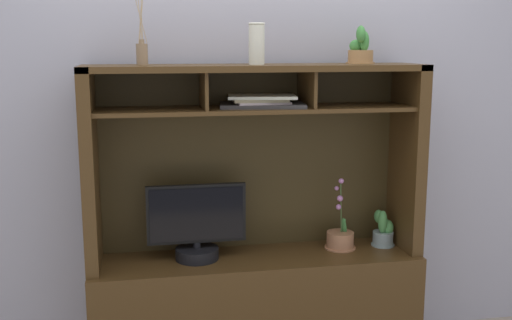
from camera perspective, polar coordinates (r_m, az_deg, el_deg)
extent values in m
cube|color=#AFAEBB|center=(3.21, -0.84, 6.43)|extent=(6.00, 0.02, 2.80)
cube|color=#482F15|center=(3.25, 0.00, -13.77)|extent=(1.65, 0.45, 0.59)
cube|color=#482F15|center=(2.97, -15.23, -0.78)|extent=(0.06, 0.37, 0.96)
cube|color=#482F15|center=(3.25, 13.89, 0.26)|extent=(0.06, 0.37, 0.96)
cube|color=#3A2D14|center=(3.18, -0.58, 0.07)|extent=(1.59, 0.02, 0.93)
cube|color=#482F15|center=(2.96, 0.00, 8.61)|extent=(1.65, 0.37, 0.03)
cube|color=#482F15|center=(2.97, 0.00, 4.77)|extent=(1.53, 0.33, 0.02)
cube|color=#482F15|center=(2.93, -4.94, 6.55)|extent=(0.02, 0.31, 0.17)
cube|color=#482F15|center=(3.02, 4.78, 6.68)|extent=(0.02, 0.31, 0.17)
cylinder|color=black|center=(3.09, -5.52, -8.69)|extent=(0.21, 0.21, 0.06)
cylinder|color=black|center=(3.07, -5.53, -7.92)|extent=(0.04, 0.04, 0.03)
cube|color=black|center=(3.02, -5.59, -5.02)|extent=(0.49, 0.03, 0.29)
cube|color=black|center=(3.01, -5.56, -5.10)|extent=(0.46, 0.00, 0.26)
cylinder|color=#B1754F|center=(3.26, 7.86, -7.42)|extent=(0.14, 0.14, 0.09)
cylinder|color=#B1754F|center=(3.27, 7.84, -8.07)|extent=(0.16, 0.16, 0.01)
cylinder|color=#4C6B38|center=(3.20, 7.95, -4.31)|extent=(0.02, 0.01, 0.28)
sphere|color=#C57BBB|center=(3.19, 7.72, -4.37)|extent=(0.03, 0.03, 0.03)
sphere|color=#C57BBB|center=(3.18, 7.84, -3.58)|extent=(0.03, 0.03, 0.03)
sphere|color=#C57BBB|center=(3.19, 7.55, -2.63)|extent=(0.02, 0.02, 0.02)
sphere|color=#C57BBB|center=(3.15, 7.96, -1.95)|extent=(0.03, 0.03, 0.03)
ellipsoid|color=#428D46|center=(3.23, 8.25, -6.21)|extent=(0.06, 0.08, 0.12)
ellipsoid|color=#428D46|center=(3.25, 8.14, -6.12)|extent=(0.04, 0.04, 0.09)
cylinder|color=gray|center=(3.34, 11.76, -7.19)|extent=(0.11, 0.11, 0.08)
cylinder|color=gray|center=(3.35, 11.74, -7.74)|extent=(0.12, 0.12, 0.01)
ellipsoid|color=#4B8F48|center=(3.33, 12.16, -6.18)|extent=(0.07, 0.07, 0.09)
ellipsoid|color=#4B8F48|center=(3.32, 11.41, -5.20)|extent=(0.05, 0.07, 0.07)
ellipsoid|color=#4B8F48|center=(3.30, 11.75, -5.68)|extent=(0.05, 0.05, 0.12)
cube|color=#3A3636|center=(2.98, 0.59, 5.15)|extent=(0.44, 0.30, 0.02)
cube|color=beige|center=(2.96, 0.55, 5.40)|extent=(0.26, 0.18, 0.01)
cube|color=#978963|center=(2.98, 0.29, 5.67)|extent=(0.27, 0.22, 0.01)
cube|color=beige|center=(2.98, 0.55, 5.94)|extent=(0.36, 0.26, 0.01)
cylinder|color=#8E7051|center=(2.93, -10.60, 9.67)|extent=(0.05, 0.05, 0.10)
cylinder|color=#8E7051|center=(2.93, -10.64, 10.83)|extent=(0.02, 0.02, 0.02)
cylinder|color=tan|center=(2.93, -10.62, 12.67)|extent=(0.00, 0.03, 0.21)
cylinder|color=tan|center=(2.93, -10.68, 12.66)|extent=(0.02, 0.01, 0.21)
cylinder|color=tan|center=(2.93, -10.77, 12.66)|extent=(0.02, 0.03, 0.21)
cylinder|color=tan|center=(2.93, -10.77, 12.66)|extent=(0.02, 0.02, 0.21)
cylinder|color=tan|center=(2.93, -10.68, 12.67)|extent=(0.05, 0.02, 0.20)
cylinder|color=#A97948|center=(3.13, 9.73, 9.47)|extent=(0.12, 0.12, 0.07)
cylinder|color=#A97948|center=(3.13, 9.71, 8.93)|extent=(0.14, 0.14, 0.01)
ellipsoid|color=#428E3F|center=(3.13, 10.11, 10.83)|extent=(0.04, 0.05, 0.10)
ellipsoid|color=#428E3F|center=(3.16, 9.34, 10.47)|extent=(0.07, 0.06, 0.06)
ellipsoid|color=#428E3F|center=(3.10, 9.76, 11.52)|extent=(0.04, 0.06, 0.08)
cylinder|color=silver|center=(2.94, 0.06, 10.70)|extent=(0.08, 0.08, 0.19)
torus|color=silver|center=(2.94, 0.06, 12.61)|extent=(0.08, 0.08, 0.01)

